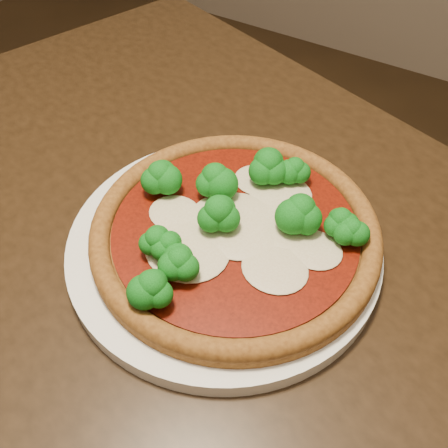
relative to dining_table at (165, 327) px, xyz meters
The scene contains 3 objects.
dining_table is the anchor object (origin of this frame).
plate 0.14m from the dining_table, 58.16° to the left, with size 0.33×0.33×0.02m, color white.
pizza 0.17m from the dining_table, 56.24° to the left, with size 0.30×0.30×0.06m.
Camera 1 is at (0.43, -0.11, 1.17)m, focal length 40.00 mm.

